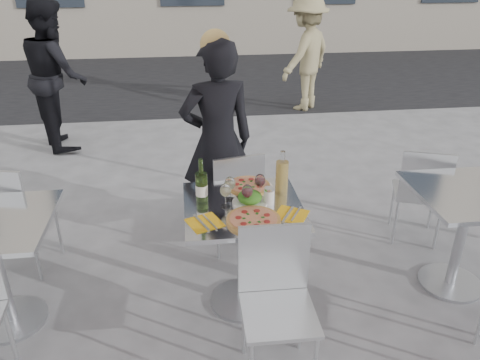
{
  "coord_description": "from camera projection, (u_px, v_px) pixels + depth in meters",
  "views": [
    {
      "loc": [
        -0.33,
        -2.49,
        2.14
      ],
      "look_at": [
        0.0,
        0.15,
        0.85
      ],
      "focal_mm": 35.0,
      "sensor_mm": 36.0,
      "label": 1
    }
  ],
  "objects": [
    {
      "name": "wineglass_red_b",
      "position": [
        260.0,
        181.0,
        2.92
      ],
      "size": [
        0.07,
        0.07,
        0.16
      ],
      "color": "white",
      "rests_on": "main_table"
    },
    {
      "name": "napkin_left",
      "position": [
        205.0,
        222.0,
        2.68
      ],
      "size": [
        0.23,
        0.23,
        0.01
      ],
      "rotation": [
        0.0,
        0.0,
        0.39
      ],
      "color": "yellow",
      "rests_on": "main_table"
    },
    {
      "name": "side_table_right",
      "position": [
        465.0,
        219.0,
        3.12
      ],
      "size": [
        0.72,
        0.72,
        0.75
      ],
      "color": "#B7BABF",
      "rests_on": "ground"
    },
    {
      "name": "wineglass_white_a",
      "position": [
        225.0,
        191.0,
        2.8
      ],
      "size": [
        0.07,
        0.07,
        0.16
      ],
      "color": "white",
      "rests_on": "main_table"
    },
    {
      "name": "chair_near",
      "position": [
        276.0,
        291.0,
        2.51
      ],
      "size": [
        0.4,
        0.41,
        0.86
      ],
      "rotation": [
        0.0,
        0.0,
        -0.02
      ],
      "color": "silver",
      "rests_on": "ground"
    },
    {
      "name": "ground",
      "position": [
        243.0,
        301.0,
        3.19
      ],
      "size": [
        80.0,
        80.0,
        0.0
      ],
      "primitive_type": "plane",
      "color": "slate"
    },
    {
      "name": "wine_bottle",
      "position": [
        202.0,
        186.0,
        2.84
      ],
      "size": [
        0.08,
        0.08,
        0.29
      ],
      "color": "#38531F",
      "rests_on": "main_table"
    },
    {
      "name": "wineglass_white_b",
      "position": [
        230.0,
        184.0,
        2.88
      ],
      "size": [
        0.07,
        0.07,
        0.16
      ],
      "color": "white",
      "rests_on": "main_table"
    },
    {
      "name": "side_chair_lfar",
      "position": [
        10.0,
        211.0,
        3.26
      ],
      "size": [
        0.48,
        0.49,
        0.88
      ],
      "rotation": [
        0.0,
        0.0,
        2.91
      ],
      "color": "silver",
      "rests_on": "ground"
    },
    {
      "name": "wineglass_red_a",
      "position": [
        247.0,
        192.0,
        2.79
      ],
      "size": [
        0.07,
        0.07,
        0.16
      ],
      "color": "white",
      "rests_on": "main_table"
    },
    {
      "name": "pedestrian_b",
      "position": [
        306.0,
        54.0,
        6.81
      ],
      "size": [
        1.17,
        1.19,
        1.64
      ],
      "primitive_type": "imported",
      "rotation": [
        0.0,
        0.0,
        3.94
      ],
      "color": "tan",
      "rests_on": "ground"
    },
    {
      "name": "woman_diner",
      "position": [
        217.0,
        142.0,
        3.68
      ],
      "size": [
        0.65,
        0.48,
        1.61
      ],
      "primitive_type": "imported",
      "rotation": [
        0.0,
        0.0,
        3.32
      ],
      "color": "black",
      "rests_on": "ground"
    },
    {
      "name": "pizza_far",
      "position": [
        249.0,
        187.0,
        3.06
      ],
      "size": [
        0.32,
        0.32,
        0.03
      ],
      "color": "white",
      "rests_on": "main_table"
    },
    {
      "name": "pedestrian_a",
      "position": [
        55.0,
        75.0,
        5.45
      ],
      "size": [
        0.93,
        1.02,
        1.72
      ],
      "primitive_type": "imported",
      "rotation": [
        0.0,
        0.0,
        1.97
      ],
      "color": "black",
      "rests_on": "ground"
    },
    {
      "name": "pizza_near",
      "position": [
        253.0,
        220.0,
        2.69
      ],
      "size": [
        0.31,
        0.31,
        0.02
      ],
      "color": "#B98B48",
      "rests_on": "main_table"
    },
    {
      "name": "chair_far",
      "position": [
        235.0,
        194.0,
        3.54
      ],
      "size": [
        0.45,
        0.46,
        0.84
      ],
      "rotation": [
        0.0,
        0.0,
        3.34
      ],
      "color": "silver",
      "rests_on": "ground"
    },
    {
      "name": "napkin_right",
      "position": [
        291.0,
        215.0,
        2.76
      ],
      "size": [
        0.25,
        0.25,
        0.01
      ],
      "rotation": [
        0.0,
        0.0,
        -0.53
      ],
      "color": "yellow",
      "rests_on": "main_table"
    },
    {
      "name": "salad_plate",
      "position": [
        250.0,
        198.0,
        2.87
      ],
      "size": [
        0.22,
        0.22,
        0.09
      ],
      "color": "white",
      "rests_on": "main_table"
    },
    {
      "name": "side_chair_rfar",
      "position": [
        421.0,
        188.0,
        3.64
      ],
      "size": [
        0.48,
        0.49,
        0.83
      ],
      "rotation": [
        0.0,
        0.0,
        2.8
      ],
      "color": "silver",
      "rests_on": "ground"
    },
    {
      "name": "main_table",
      "position": [
        243.0,
        234.0,
        2.96
      ],
      "size": [
        0.72,
        0.72,
        0.75
      ],
      "color": "#B7BABF",
      "rests_on": "ground"
    },
    {
      "name": "carafe",
      "position": [
        282.0,
        177.0,
        2.96
      ],
      "size": [
        0.08,
        0.08,
        0.29
      ],
      "color": "#DEBD5E",
      "rests_on": "main_table"
    },
    {
      "name": "street_asphalt",
      "position": [
        199.0,
        77.0,
        8.99
      ],
      "size": [
        24.0,
        5.0,
        0.0
      ],
      "primitive_type": "cube",
      "color": "black",
      "rests_on": "ground"
    },
    {
      "name": "sugar_shaker",
      "position": [
        269.0,
        196.0,
        2.86
      ],
      "size": [
        0.06,
        0.06,
        0.11
      ],
      "color": "white",
      "rests_on": "main_table"
    }
  ]
}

